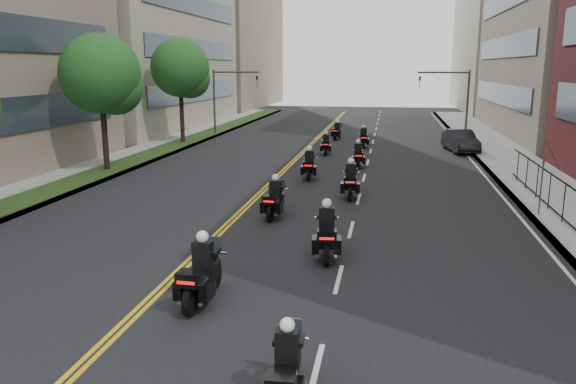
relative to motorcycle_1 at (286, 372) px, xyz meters
name	(u,v)px	position (x,y,z in m)	size (l,w,h in m)	color
sidewalk_right	(537,182)	(9.18, 21.17, -0.55)	(4.00, 90.00, 0.15)	gray
sidewalk_left	(103,168)	(-14.82, 21.17, -0.55)	(4.00, 90.00, 0.15)	gray
grass_strip	(116,166)	(-14.02, 21.17, -0.46)	(2.00, 90.00, 0.04)	#1D3312
building_right_far	(523,12)	(18.68, 74.17, 12.37)	(15.00, 28.00, 26.00)	#A39E83
building_left_far	(212,17)	(-24.82, 74.17, 12.37)	(16.00, 28.00, 26.00)	#7C6A5B
street_trees	(45,83)	(-13.87, 14.77, 4.50)	(4.40, 38.40, 7.98)	black
traffic_signal_right	(456,94)	(6.71, 38.17, 3.07)	(4.09, 0.20, 5.60)	#3F3F44
traffic_signal_left	(225,92)	(-12.36, 38.17, 3.07)	(4.09, 0.20, 5.60)	#3F3F44
motorcycle_1	(286,372)	(0.00, 0.00, 0.00)	(0.52, 2.16, 1.59)	black
motorcycle_2	(201,275)	(-2.90, 3.95, 0.10)	(0.59, 2.51, 1.85)	black
motorcycle_3	(326,235)	(-0.18, 7.96, 0.11)	(0.74, 2.52, 1.86)	black
motorcycle_4	(275,200)	(-2.74, 12.39, 0.05)	(0.56, 2.34, 1.73)	black
motorcycle_5	(351,182)	(-0.03, 16.41, 0.09)	(0.58, 2.46, 1.81)	black
motorcycle_6	(309,166)	(-2.50, 20.43, 0.06)	(0.62, 2.37, 1.75)	black
motorcycle_7	(358,156)	(-0.15, 24.44, 0.02)	(0.62, 2.22, 1.64)	black
motorcycle_8	(326,145)	(-2.59, 29.07, -0.01)	(0.54, 2.13, 1.57)	black
motorcycle_9	(363,139)	(-0.23, 32.72, 0.04)	(0.61, 2.28, 1.68)	black
motorcycle_10	(337,132)	(-2.60, 37.25, 0.00)	(0.66, 2.17, 1.60)	black
parked_sedan	(460,141)	(6.58, 31.96, 0.14)	(1.62, 4.64, 1.53)	black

